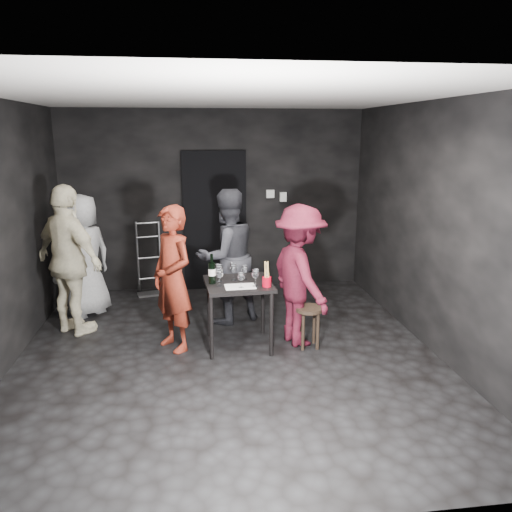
{
  "coord_description": "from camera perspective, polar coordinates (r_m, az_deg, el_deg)",
  "views": [
    {
      "loc": [
        -0.35,
        -5.03,
        2.36
      ],
      "look_at": [
        0.34,
        0.25,
        1.03
      ],
      "focal_mm": 35.0,
      "sensor_mm": 36.0,
      "label": 1
    }
  ],
  "objects": [
    {
      "name": "wall_front",
      "position": [
        2.75,
        0.41,
        -7.58
      ],
      "size": [
        4.5,
        0.04,
        2.7
      ],
      "primitive_type": "cube",
      "color": "black",
      "rests_on": "ground"
    },
    {
      "name": "wine_glass_c",
      "position": [
        5.57,
        -2.57,
        -1.71
      ],
      "size": [
        0.09,
        0.09,
        0.21
      ],
      "primitive_type": null,
      "rotation": [
        0.0,
        0.0,
        -0.17
      ],
      "color": "white",
      "rests_on": "tasting_table"
    },
    {
      "name": "reserved_card",
      "position": [
        5.56,
        1.14,
        -2.32
      ],
      "size": [
        0.1,
        0.14,
        0.1
      ],
      "primitive_type": null,
      "rotation": [
        0.0,
        0.0,
        -0.11
      ],
      "color": "white",
      "rests_on": "tasting_table"
    },
    {
      "name": "wine_bottle",
      "position": [
        5.46,
        -5.06,
        -1.85
      ],
      "size": [
        0.08,
        0.08,
        0.33
      ],
      "rotation": [
        0.0,
        0.0,
        0.15
      ],
      "color": "black",
      "rests_on": "tasting_table"
    },
    {
      "name": "wallbox_upper",
      "position": [
        7.63,
        1.63,
        7.12
      ],
      "size": [
        0.12,
        0.06,
        0.12
      ],
      "primitive_type": "cube",
      "color": "#B7B7B2",
      "rests_on": "wall_back"
    },
    {
      "name": "breadstick_cup",
      "position": [
        5.33,
        1.24,
        -2.14
      ],
      "size": [
        0.1,
        0.1,
        0.3
      ],
      "rotation": [
        0.0,
        0.0,
        -0.11
      ],
      "color": "#B20216",
      "rests_on": "tasting_table"
    },
    {
      "name": "bystander_cream",
      "position": [
        6.19,
        -20.66,
        1.03
      ],
      "size": [
        1.34,
        1.27,
        2.14
      ],
      "primitive_type": "imported",
      "rotation": [
        0.0,
        0.0,
        2.43
      ],
      "color": "beige",
      "rests_on": "floor"
    },
    {
      "name": "wine_glass_d",
      "position": [
        5.29,
        -1.72,
        -2.69
      ],
      "size": [
        0.08,
        0.08,
        0.19
      ],
      "primitive_type": null,
      "rotation": [
        0.0,
        0.0,
        0.17
      ],
      "color": "white",
      "rests_on": "tasting_table"
    },
    {
      "name": "ceiling",
      "position": [
        5.06,
        -3.66,
        17.8
      ],
      "size": [
        4.5,
        5.0,
        0.02
      ],
      "primitive_type": "cube",
      "color": "silver",
      "rests_on": "ground"
    },
    {
      "name": "wine_glass_a",
      "position": [
        5.36,
        -4.2,
        -2.38
      ],
      "size": [
        0.1,
        0.1,
        0.21
      ],
      "primitive_type": null,
      "rotation": [
        0.0,
        0.0,
        0.28
      ],
      "color": "white",
      "rests_on": "tasting_table"
    },
    {
      "name": "stool",
      "position": [
        5.63,
        6.08,
        -6.89
      ],
      "size": [
        0.31,
        0.31,
        0.47
      ],
      "rotation": [
        0.0,
        0.0,
        0.08
      ],
      "color": "black",
      "rests_on": "floor"
    },
    {
      "name": "wine_glass_f",
      "position": [
        5.59,
        -1.29,
        -1.82
      ],
      "size": [
        0.07,
        0.07,
        0.18
      ],
      "primitive_type": null,
      "rotation": [
        0.0,
        0.0,
        0.05
      ],
      "color": "white",
      "rests_on": "tasting_table"
    },
    {
      "name": "floor",
      "position": [
        5.57,
        -3.22,
        -11.12
      ],
      "size": [
        4.5,
        5.0,
        0.02
      ],
      "primitive_type": "cube",
      "color": "black",
      "rests_on": "ground"
    },
    {
      "name": "wine_glass_b",
      "position": [
        5.51,
        -4.23,
        -1.85
      ],
      "size": [
        0.1,
        0.1,
        0.22
      ],
      "primitive_type": null,
      "rotation": [
        0.0,
        0.0,
        -0.26
      ],
      "color": "white",
      "rests_on": "tasting_table"
    },
    {
      "name": "wallbox_lower",
      "position": [
        7.68,
        3.11,
        6.77
      ],
      "size": [
        0.1,
        0.06,
        0.14
      ],
      "primitive_type": "cube",
      "color": "#B7B7B2",
      "rests_on": "wall_back"
    },
    {
      "name": "server_red",
      "position": [
        5.5,
        -9.52,
        -1.98
      ],
      "size": [
        0.71,
        0.76,
        1.74
      ],
      "primitive_type": "imported",
      "rotation": [
        0.0,
        0.0,
        -0.95
      ],
      "color": "maroon",
      "rests_on": "floor"
    },
    {
      "name": "doorway",
      "position": [
        7.6,
        -4.74,
        3.99
      ],
      "size": [
        0.95,
        0.1,
        2.1
      ],
      "primitive_type": "cube",
      "color": "black",
      "rests_on": "ground"
    },
    {
      "name": "bystander_grey",
      "position": [
        6.82,
        -19.16,
        0.49
      ],
      "size": [
        0.92,
        0.92,
        1.72
      ],
      "primitive_type": "imported",
      "rotation": [
        0.0,
        0.0,
        3.92
      ],
      "color": "gray",
      "rests_on": "floor"
    },
    {
      "name": "hand_truck",
      "position": [
        7.65,
        -12.01,
        -2.71
      ],
      "size": [
        0.37,
        0.32,
        1.09
      ],
      "rotation": [
        0.0,
        0.0,
        0.23
      ],
      "color": "#B2B2B7",
      "rests_on": "floor"
    },
    {
      "name": "wall_back",
      "position": [
        7.61,
        -4.81,
        6.3
      ],
      "size": [
        4.5,
        0.04,
        2.7
      ],
      "primitive_type": "cube",
      "color": "black",
      "rests_on": "ground"
    },
    {
      "name": "tasting_mat",
      "position": [
        5.36,
        -1.83,
        -3.51
      ],
      "size": [
        0.33,
        0.23,
        0.0
      ],
      "primitive_type": "cube",
      "rotation": [
        0.0,
        0.0,
        0.03
      ],
      "color": "white",
      "rests_on": "tasting_table"
    },
    {
      "name": "tasting_table",
      "position": [
        5.55,
        -2.02,
        -3.97
      ],
      "size": [
        0.72,
        0.72,
        0.75
      ],
      "rotation": [
        0.0,
        0.0,
        0.06
      ],
      "color": "black",
      "rests_on": "floor"
    },
    {
      "name": "wine_glass_e",
      "position": [
        5.32,
        -0.08,
        -2.42
      ],
      "size": [
        0.1,
        0.1,
        0.22
      ],
      "primitive_type": null,
      "rotation": [
        0.0,
        0.0,
        -0.2
      ],
      "color": "white",
      "rests_on": "tasting_table"
    },
    {
      "name": "woman_black",
      "position": [
        6.22,
        -3.35,
        0.92
      ],
      "size": [
        1.06,
        0.85,
        1.91
      ],
      "primitive_type": "imported",
      "rotation": [
        0.0,
        0.0,
        3.57
      ],
      "color": "#29292F",
      "rests_on": "floor"
    },
    {
      "name": "man_maroon",
      "position": [
        5.59,
        5.04,
        -1.73
      ],
      "size": [
        0.79,
        1.2,
        1.71
      ],
      "primitive_type": "imported",
      "rotation": [
        0.0,
        0.0,
        1.85
      ],
      "color": "#531120",
      "rests_on": "floor"
    },
    {
      "name": "wall_right",
      "position": [
        5.76,
        19.55,
        3.06
      ],
      "size": [
        0.04,
        5.0,
        2.7
      ],
      "primitive_type": "cube",
      "color": "black",
      "rests_on": "ground"
    }
  ]
}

